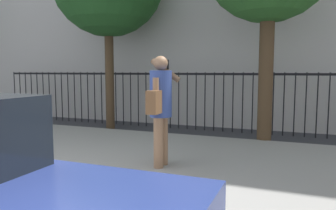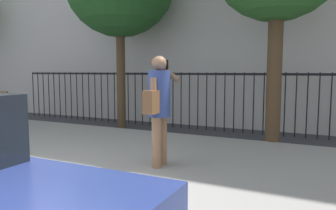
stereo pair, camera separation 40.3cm
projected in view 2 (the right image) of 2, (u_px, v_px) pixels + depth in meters
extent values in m
plane|color=#333338|center=(0.00, 202.00, 4.10)|extent=(60.00, 60.00, 0.00)
cube|color=gray|center=(107.00, 155.00, 6.06)|extent=(28.00, 4.40, 0.15)
cube|color=black|center=(185.00, 74.00, 9.21)|extent=(12.00, 0.04, 0.06)
cylinder|color=black|center=(33.00, 94.00, 11.91)|extent=(0.03, 0.03, 1.60)
cylinder|color=black|center=(38.00, 94.00, 11.80)|extent=(0.03, 0.03, 1.60)
cylinder|color=black|center=(44.00, 94.00, 11.69)|extent=(0.03, 0.03, 1.60)
cylinder|color=black|center=(49.00, 95.00, 11.58)|extent=(0.03, 0.03, 1.60)
cylinder|color=black|center=(54.00, 95.00, 11.47)|extent=(0.03, 0.03, 1.60)
cylinder|color=black|center=(60.00, 95.00, 11.35)|extent=(0.03, 0.03, 1.60)
cylinder|color=black|center=(65.00, 95.00, 11.24)|extent=(0.03, 0.03, 1.60)
cylinder|color=black|center=(71.00, 96.00, 11.13)|extent=(0.03, 0.03, 1.60)
cylinder|color=black|center=(77.00, 96.00, 11.02)|extent=(0.03, 0.03, 1.60)
cylinder|color=black|center=(83.00, 96.00, 10.91)|extent=(0.03, 0.03, 1.60)
cylinder|color=black|center=(89.00, 96.00, 10.80)|extent=(0.03, 0.03, 1.60)
cylinder|color=black|center=(95.00, 97.00, 10.69)|extent=(0.03, 0.03, 1.60)
cylinder|color=black|center=(101.00, 97.00, 10.57)|extent=(0.03, 0.03, 1.60)
cylinder|color=black|center=(108.00, 97.00, 10.46)|extent=(0.03, 0.03, 1.60)
cylinder|color=black|center=(115.00, 97.00, 10.35)|extent=(0.03, 0.03, 1.60)
cylinder|color=black|center=(121.00, 98.00, 10.24)|extent=(0.03, 0.03, 1.60)
cylinder|color=black|center=(128.00, 98.00, 10.13)|extent=(0.03, 0.03, 1.60)
cylinder|color=black|center=(135.00, 98.00, 10.02)|extent=(0.03, 0.03, 1.60)
cylinder|color=black|center=(142.00, 99.00, 9.90)|extent=(0.03, 0.03, 1.60)
cylinder|color=black|center=(150.00, 99.00, 9.79)|extent=(0.03, 0.03, 1.60)
cylinder|color=black|center=(157.00, 99.00, 9.68)|extent=(0.03, 0.03, 1.60)
cylinder|color=black|center=(165.00, 100.00, 9.57)|extent=(0.03, 0.03, 1.60)
cylinder|color=black|center=(173.00, 100.00, 9.46)|extent=(0.03, 0.03, 1.60)
cylinder|color=black|center=(181.00, 100.00, 9.35)|extent=(0.03, 0.03, 1.60)
cylinder|color=black|center=(189.00, 101.00, 9.23)|extent=(0.03, 0.03, 1.60)
cylinder|color=black|center=(198.00, 101.00, 9.12)|extent=(0.03, 0.03, 1.60)
cylinder|color=black|center=(207.00, 101.00, 9.01)|extent=(0.03, 0.03, 1.60)
cylinder|color=black|center=(215.00, 102.00, 8.90)|extent=(0.03, 0.03, 1.60)
cylinder|color=black|center=(225.00, 102.00, 8.79)|extent=(0.03, 0.03, 1.60)
cylinder|color=black|center=(234.00, 102.00, 8.68)|extent=(0.03, 0.03, 1.60)
cylinder|color=black|center=(244.00, 103.00, 8.56)|extent=(0.03, 0.03, 1.60)
cylinder|color=black|center=(253.00, 103.00, 8.45)|extent=(0.03, 0.03, 1.60)
cylinder|color=black|center=(264.00, 104.00, 8.34)|extent=(0.03, 0.03, 1.60)
cylinder|color=black|center=(274.00, 104.00, 8.23)|extent=(0.03, 0.03, 1.60)
cylinder|color=black|center=(285.00, 105.00, 8.12)|extent=(0.03, 0.03, 1.60)
cylinder|color=black|center=(296.00, 105.00, 8.01)|extent=(0.03, 0.03, 1.60)
cylinder|color=black|center=(307.00, 106.00, 7.90)|extent=(0.03, 0.03, 1.60)
cylinder|color=black|center=(319.00, 106.00, 7.78)|extent=(0.03, 0.03, 1.60)
cylinder|color=black|center=(331.00, 107.00, 7.67)|extent=(0.03, 0.03, 1.60)
cylinder|color=#936B4C|center=(162.00, 140.00, 5.19)|extent=(0.15, 0.15, 0.78)
cylinder|color=#936B4C|center=(157.00, 143.00, 5.00)|extent=(0.15, 0.15, 0.78)
cylinder|color=#33478C|center=(159.00, 94.00, 5.02)|extent=(0.35, 0.35, 0.71)
sphere|color=#936B4C|center=(159.00, 63.00, 4.97)|extent=(0.22, 0.22, 0.22)
cylinder|color=#936B4C|center=(165.00, 70.00, 5.16)|extent=(0.50, 0.10, 0.38)
cylinder|color=#936B4C|center=(153.00, 96.00, 4.84)|extent=(0.09, 0.09, 0.54)
cube|color=black|center=(167.00, 65.00, 5.08)|extent=(0.01, 0.07, 0.15)
cube|color=brown|center=(152.00, 102.00, 4.79)|extent=(0.17, 0.28, 0.34)
cube|color=#333338|center=(12.00, 119.00, 8.81)|extent=(0.08, 0.41, 0.40)
cylinder|color=#4C3823|center=(121.00, 71.00, 9.24)|extent=(0.24, 0.24, 3.26)
cylinder|color=#4C3823|center=(274.00, 71.00, 6.83)|extent=(0.31, 0.31, 3.28)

